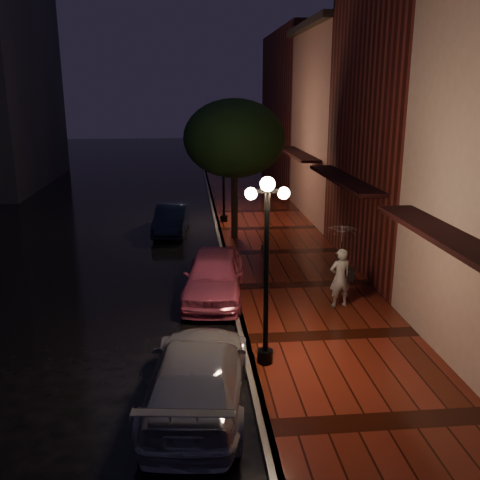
# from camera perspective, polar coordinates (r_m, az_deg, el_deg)

# --- Properties ---
(ground) EXTENTS (120.00, 120.00, 0.00)m
(ground) POSITION_cam_1_polar(r_m,az_deg,el_deg) (17.22, -0.84, -5.49)
(ground) COLOR black
(ground) RESTS_ON ground
(sidewalk) EXTENTS (4.50, 60.00, 0.15)m
(sidewalk) POSITION_cam_1_polar(r_m,az_deg,el_deg) (17.51, 6.54, -4.97)
(sidewalk) COLOR #41150B
(sidewalk) RESTS_ON ground
(curb) EXTENTS (0.25, 60.00, 0.15)m
(curb) POSITION_cam_1_polar(r_m,az_deg,el_deg) (17.19, -0.84, -5.26)
(curb) COLOR #595451
(curb) RESTS_ON ground
(storefront_mid) EXTENTS (5.00, 8.00, 11.00)m
(storefront_mid) POSITION_cam_1_polar(r_m,az_deg,el_deg) (19.86, 19.67, 12.70)
(storefront_mid) COLOR #511914
(storefront_mid) RESTS_ON ground
(storefront_far) EXTENTS (5.00, 8.00, 9.00)m
(storefront_far) POSITION_cam_1_polar(r_m,az_deg,el_deg) (27.37, 12.38, 11.65)
(storefront_far) COLOR #8C5951
(storefront_far) RESTS_ON ground
(storefront_extra) EXTENTS (5.00, 12.00, 10.00)m
(storefront_extra) POSITION_cam_1_polar(r_m,az_deg,el_deg) (36.99, 7.64, 13.55)
(storefront_extra) COLOR #511914
(storefront_extra) RESTS_ON ground
(streetlamp_near) EXTENTS (0.96, 0.36, 4.31)m
(streetlamp_near) POSITION_cam_1_polar(r_m,az_deg,el_deg) (11.70, 2.84, -2.25)
(streetlamp_near) COLOR black
(streetlamp_near) RESTS_ON sidewalk
(streetlamp_far) EXTENTS (0.96, 0.36, 4.31)m
(streetlamp_far) POSITION_cam_1_polar(r_m,az_deg,el_deg) (25.33, -1.76, 7.39)
(streetlamp_far) COLOR black
(streetlamp_far) RESTS_ON sidewalk
(street_tree) EXTENTS (4.16, 4.16, 5.80)m
(street_tree) POSITION_cam_1_polar(r_m,az_deg,el_deg) (22.18, -0.59, 10.52)
(street_tree) COLOR black
(street_tree) RESTS_ON sidewalk
(pink_car) EXTENTS (2.27, 4.55, 1.49)m
(pink_car) POSITION_cam_1_polar(r_m,az_deg,el_deg) (16.43, -2.79, -3.79)
(pink_car) COLOR #CC5475
(pink_car) RESTS_ON ground
(navy_car) EXTENTS (1.68, 3.98, 1.28)m
(navy_car) POSITION_cam_1_polar(r_m,az_deg,el_deg) (24.31, -7.31, 2.22)
(navy_car) COLOR black
(navy_car) RESTS_ON ground
(silver_car) EXTENTS (2.50, 4.99, 1.39)m
(silver_car) POSITION_cam_1_polar(r_m,az_deg,el_deg) (11.07, -4.56, -14.15)
(silver_car) COLOR #9B9BA2
(silver_car) RESTS_ON ground
(woman_with_umbrella) EXTENTS (1.01, 1.03, 2.43)m
(woman_with_umbrella) POSITION_cam_1_polar(r_m,az_deg,el_deg) (15.43, 10.77, -1.39)
(woman_with_umbrella) COLOR white
(woman_with_umbrella) RESTS_ON sidewalk
(parking_meter) EXTENTS (0.15, 0.13, 1.39)m
(parking_meter) POSITION_cam_1_polar(r_m,az_deg,el_deg) (16.96, 2.53, -2.28)
(parking_meter) COLOR black
(parking_meter) RESTS_ON sidewalk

